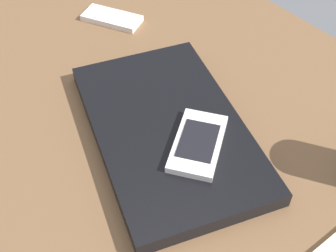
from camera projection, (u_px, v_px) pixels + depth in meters
The scene contains 4 objects.
desk_surface at pixel (175, 148), 68.61cm from camera, with size 120.00×80.00×3.00cm, color brown.
laptop_closed at pixel (168, 129), 67.49cm from camera, with size 34.88×21.12×2.49cm, color black.
cell_phone_on_laptop at pixel (198, 143), 63.24cm from camera, with size 12.01×13.14×1.21cm.
cell_phone_on_desk at pixel (112, 18), 88.74cm from camera, with size 12.44×9.81×1.26cm.
Camera 1 is at (34.22, -28.45, 53.83)cm, focal length 48.40 mm.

